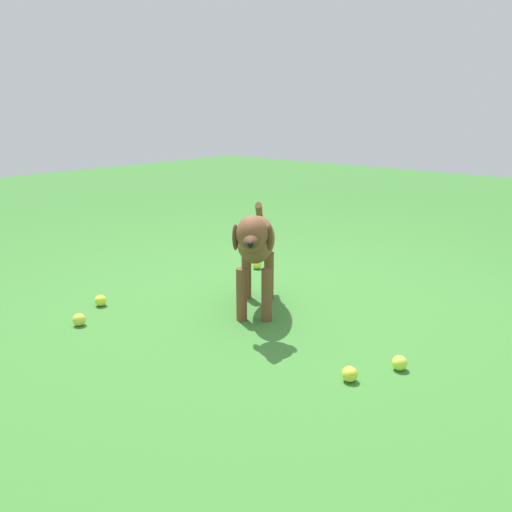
{
  "coord_description": "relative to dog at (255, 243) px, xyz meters",
  "views": [
    {
      "loc": [
        1.74,
        -2.14,
        1.1
      ],
      "look_at": [
        -0.09,
        -0.03,
        0.31
      ],
      "focal_mm": 36.95,
      "sensor_mm": 36.0,
      "label": 1
    }
  ],
  "objects": [
    {
      "name": "tennis_ball_2",
      "position": [
        0.91,
        -0.1,
        -0.36
      ],
      "size": [
        0.07,
        0.07,
        0.07
      ],
      "primitive_type": "sphere",
      "color": "#C3E440",
      "rests_on": "ground"
    },
    {
      "name": "tennis_ball_0",
      "position": [
        -0.52,
        0.62,
        -0.36
      ],
      "size": [
        0.07,
        0.07,
        0.07
      ],
      "primitive_type": "sphere",
      "color": "#D2DC3F",
      "rests_on": "ground"
    },
    {
      "name": "tennis_ball_1",
      "position": [
        -0.73,
        -0.51,
        -0.36
      ],
      "size": [
        0.07,
        0.07,
        0.07
      ],
      "primitive_type": "sphere",
      "color": "yellow",
      "rests_on": "ground"
    },
    {
      "name": "tennis_ball_4",
      "position": [
        -0.57,
        -0.75,
        -0.36
      ],
      "size": [
        0.07,
        0.07,
        0.07
      ],
      "primitive_type": "sphere",
      "color": "#C6D43C",
      "rests_on": "ground"
    },
    {
      "name": "tennis_ball_3",
      "position": [
        0.8,
        -0.33,
        -0.36
      ],
      "size": [
        0.07,
        0.07,
        0.07
      ],
      "primitive_type": "sphere",
      "color": "#CFDC3B",
      "rests_on": "ground"
    },
    {
      "name": "dog",
      "position": [
        0.0,
        0.0,
        0.0
      ],
      "size": [
        0.58,
        0.73,
        0.6
      ],
      "rotation": [
        0.0,
        0.0,
        5.37
      ],
      "color": "brown",
      "rests_on": "ground"
    },
    {
      "name": "ground",
      "position": [
        0.05,
        0.07,
        -0.39
      ],
      "size": [
        14.0,
        14.0,
        0.0
      ],
      "primitive_type": "plane",
      "color": "#38722D"
    }
  ]
}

